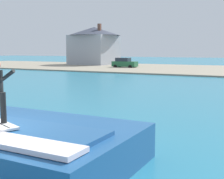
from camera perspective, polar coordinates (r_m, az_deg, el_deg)
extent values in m
cube|color=#20558D|center=(9.50, -15.41, -9.66)|extent=(6.26, 4.42, 1.05)
cube|color=#20558D|center=(8.97, -17.97, -6.89)|extent=(5.32, 1.99, 0.12)
cylinder|color=black|center=(9.07, -19.15, -3.14)|extent=(0.16, 0.16, 0.85)
cylinder|color=black|center=(8.81, -18.48, 2.39)|extent=(0.53, 0.10, 0.36)
cube|color=#23663D|center=(55.62, 2.35, 4.67)|extent=(4.42, 1.76, 0.90)
cube|color=#262D38|center=(55.73, 2.04, 5.46)|extent=(2.43, 1.58, 0.64)
cylinder|color=black|center=(55.89, 4.09, 4.20)|extent=(0.64, 0.22, 0.64)
cylinder|color=black|center=(54.19, 3.30, 4.12)|extent=(0.64, 0.22, 0.64)
cylinder|color=black|center=(57.10, 1.44, 4.28)|extent=(0.64, 0.22, 0.64)
cylinder|color=black|center=(55.44, 0.59, 4.20)|extent=(0.64, 0.22, 0.64)
cube|color=#9EA3AD|center=(67.41, -3.22, 7.11)|extent=(8.22, 8.91, 6.27)
cone|color=#383D4C|center=(67.53, -3.25, 10.53)|extent=(11.05, 11.05, 1.77)
cube|color=brown|center=(65.37, -2.30, 11.08)|extent=(0.60, 0.60, 1.80)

